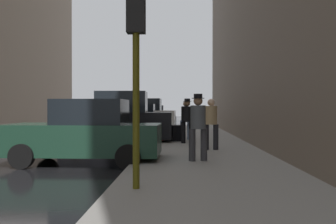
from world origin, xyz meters
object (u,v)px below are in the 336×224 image
Objects in this scene: parked_red_hatchback at (151,116)px; pedestrian_with_beanie at (198,124)px; pedestrian_in_tan_coat at (211,121)px; rolling_suitcase at (176,133)px; parked_dark_green_sedan at (86,133)px; pedestrian_in_jeans at (186,118)px; duffel_bag at (168,135)px; parked_black_suv at (118,120)px; parked_gray_coupe at (135,120)px; parked_white_van at (145,115)px; traffic_light at (136,39)px; fire_hydrant at (161,132)px; pedestrian_with_fedora at (187,118)px.

pedestrian_with_beanie is at bearing -82.60° from parked_red_hatchback.
pedestrian_in_tan_coat reaches higher than rolling_suitcase.
parked_dark_green_sedan is 6.94m from pedestrian_in_jeans.
pedestrian_with_beanie reaches higher than duffel_bag.
pedestrian_in_tan_coat is at bearing 32.40° from parked_dark_green_sedan.
parked_black_suv is 6.06m from parked_gray_coupe.
traffic_light is (1.85, -21.05, 1.73)m from parked_white_van.
traffic_light is 2.11× the size of pedestrian_in_tan_coat.
parked_red_hatchback is 2.37× the size of pedestrian_with_beanie.
parked_dark_green_sedan is 11.56m from parked_gray_coupe.
traffic_light is 4.00m from pedestrian_with_beanie.
duffel_bag is at bearing 79.61° from fire_hydrant.
fire_hydrant is at bearing 9.94° from parked_black_suv.
fire_hydrant reaches higher than duffel_bag.
fire_hydrant is at bearing 130.90° from pedestrian_with_fedora.
parked_gray_coupe is at bearing 118.63° from pedestrian_in_jeans.
pedestrian_in_tan_coat is at bearing -80.19° from parked_red_hatchback.
pedestrian_in_tan_coat is 3.58m from rolling_suitcase.
pedestrian_with_fedora is at bearing -72.95° from duffel_bag.
pedestrian_in_tan_coat is at bearing -72.19° from duffel_bag.
duffel_bag is (0.22, 11.07, -2.47)m from traffic_light.
traffic_light is (0.05, -9.62, 2.26)m from fire_hydrant.
traffic_light is at bearing -86.11° from parked_red_hatchback.
pedestrian_with_fedora is (2.90, 4.55, 0.29)m from parked_dark_green_sedan.
fire_hydrant is 0.40× the size of pedestrian_with_beanie.
pedestrian_in_tan_coat is at bearing 78.13° from pedestrian_with_beanie.
pedestrian_with_fedora is (2.90, -0.95, 0.10)m from parked_black_suv.
pedestrian_in_tan_coat is 3.89× the size of duffel_bag.
pedestrian_in_tan_coat is (3.66, -3.18, 0.07)m from parked_black_suv.
parked_dark_green_sedan is 0.90× the size of parked_white_van.
pedestrian_with_beanie reaches higher than pedestrian_in_tan_coat.
pedestrian_in_tan_coat reaches higher than parked_red_hatchback.
pedestrian_with_beanie is at bearing -101.87° from pedestrian_in_tan_coat.
pedestrian_in_jeans is (2.87, 0.80, 0.07)m from parked_black_suv.
parked_black_suv is 1.10× the size of parked_gray_coupe.
parked_black_suv is at bearing -90.00° from parked_gray_coupe.
parked_black_suv is at bearing -139.57° from duffel_bag.
parked_dark_green_sedan and parked_red_hatchback have the same top height.
parked_white_van is at bearing -90.00° from parked_red_hatchback.
traffic_light is 2.11× the size of pedestrian_in_jeans.
parked_red_hatchback is 5.98× the size of fire_hydrant.
parked_black_suv is 2.98m from pedestrian_in_jeans.
parked_red_hatchback is 18.01m from rolling_suitcase.
parked_black_suv reaches higher than parked_dark_green_sedan.
parked_dark_green_sedan is 3.13m from pedestrian_with_beanie.
parked_red_hatchback is (0.00, 11.91, 0.00)m from parked_gray_coupe.
pedestrian_with_beanie is (3.09, -5.87, 0.10)m from parked_black_suv.
parked_red_hatchback is at bearing 98.72° from pedestrian_with_fedora.
parked_dark_green_sedan is 2.47× the size of pedestrian_in_jeans.
parked_dark_green_sedan is 5.51m from parked_black_suv.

